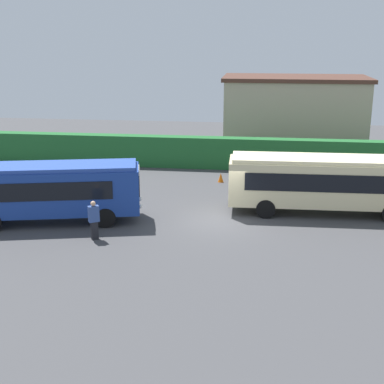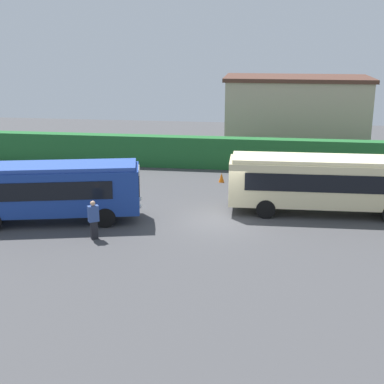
% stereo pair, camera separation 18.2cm
% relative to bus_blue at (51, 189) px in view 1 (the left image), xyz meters
% --- Properties ---
extents(ground_plane, '(64.00, 64.00, 0.00)m').
position_rel_bus_blue_xyz_m(ground_plane, '(8.43, 1.15, -1.74)').
color(ground_plane, '#424244').
extents(bus_blue, '(9.14, 4.28, 2.99)m').
position_rel_bus_blue_xyz_m(bus_blue, '(0.00, 0.00, 0.00)').
color(bus_blue, navy).
rests_on(bus_blue, ground_plane).
extents(bus_cream, '(10.41, 2.77, 3.04)m').
position_rel_bus_blue_xyz_m(bus_cream, '(13.85, 3.27, 0.03)').
color(bus_cream, beige).
rests_on(bus_cream, ground_plane).
extents(person_left, '(0.55, 0.48, 1.86)m').
position_rel_bus_blue_xyz_m(person_left, '(2.83, -2.01, -0.76)').
color(person_left, black).
rests_on(person_left, ground_plane).
extents(person_center, '(0.49, 0.36, 1.72)m').
position_rel_bus_blue_xyz_m(person_center, '(14.31, 5.78, -0.83)').
color(person_center, '#4C6B47').
rests_on(person_center, ground_plane).
extents(person_right, '(0.43, 0.55, 1.82)m').
position_rel_bus_blue_xyz_m(person_right, '(15.99, 5.65, -0.78)').
color(person_right, black).
rests_on(person_right, ground_plane).
extents(hedge_row, '(44.00, 1.06, 2.21)m').
position_rel_bus_blue_xyz_m(hedge_row, '(8.43, 12.49, -0.63)').
color(hedge_row, '#21612C').
rests_on(hedge_row, ground_plane).
extents(depot_building, '(11.25, 6.10, 6.03)m').
position_rel_bus_blue_xyz_m(depot_building, '(12.86, 18.71, 1.29)').
color(depot_building, tan).
rests_on(depot_building, ground_plane).
extents(traffic_cone, '(0.36, 0.36, 0.60)m').
position_rel_bus_blue_xyz_m(traffic_cone, '(7.86, 8.75, -1.44)').
color(traffic_cone, orange).
rests_on(traffic_cone, ground_plane).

